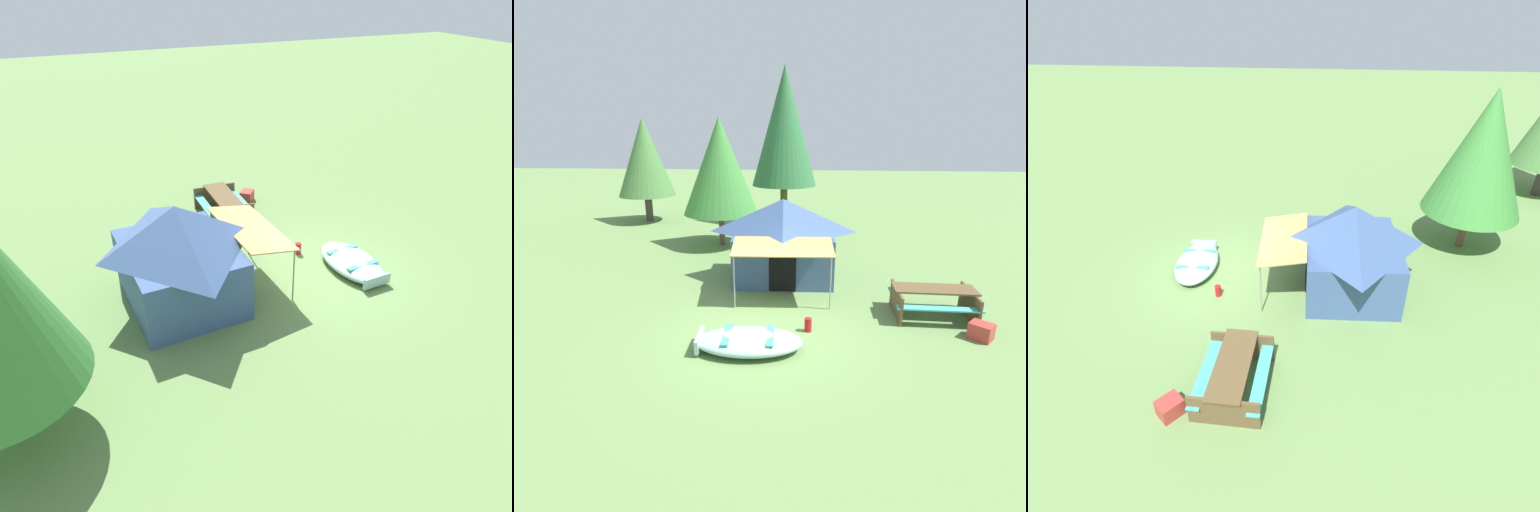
# 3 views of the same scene
# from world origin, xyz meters

# --- Properties ---
(ground_plane) EXTENTS (80.00, 80.00, 0.00)m
(ground_plane) POSITION_xyz_m (0.00, 0.00, 0.00)
(ground_plane) COLOR #64874A
(beached_rowboat) EXTENTS (2.31, 1.33, 0.38)m
(beached_rowboat) POSITION_xyz_m (-0.30, -0.94, 0.20)
(beached_rowboat) COLOR #98BCB3
(beached_rowboat) RESTS_ON ground_plane
(canvas_cabin_tent) EXTENTS (3.27, 3.88, 2.48)m
(canvas_cabin_tent) POSITION_xyz_m (0.19, 3.56, 1.29)
(canvas_cabin_tent) COLOR #3B5585
(canvas_cabin_tent) RESTS_ON ground_plane
(picnic_table) EXTENTS (1.99, 1.45, 0.74)m
(picnic_table) POSITION_xyz_m (4.03, 1.07, 0.47)
(picnic_table) COLOR brown
(picnic_table) RESTS_ON ground_plane
(cooler_box) EXTENTS (0.61, 0.60, 0.37)m
(cooler_box) POSITION_xyz_m (4.76, -0.05, 0.18)
(cooler_box) COLOR #B0362F
(cooler_box) RESTS_ON ground_plane
(fuel_can) EXTENTS (0.22, 0.22, 0.32)m
(fuel_can) POSITION_xyz_m (0.96, -0.00, 0.16)
(fuel_can) COLOR red
(fuel_can) RESTS_ON ground_plane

